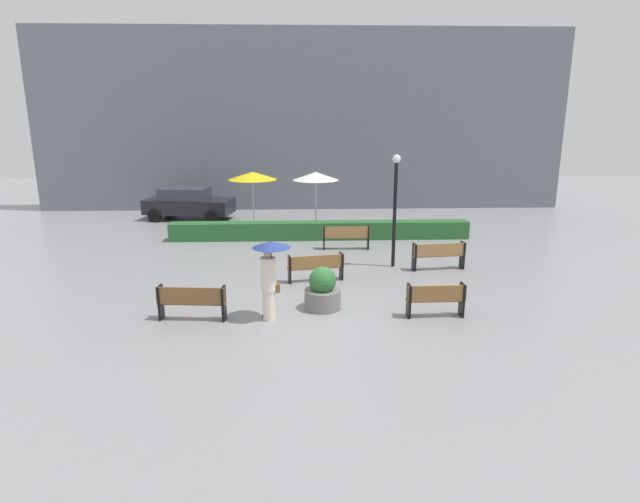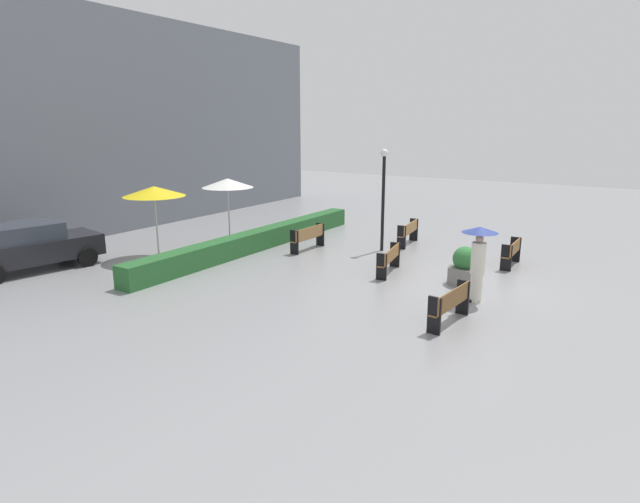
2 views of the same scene
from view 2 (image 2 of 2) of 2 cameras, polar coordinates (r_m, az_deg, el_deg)
ground_plane at (r=16.06m, az=15.82°, el=-3.92°), size 60.00×60.00×0.00m
bench_back_row at (r=20.03m, az=-1.25°, el=1.67°), size 1.84×0.41×0.91m
bench_near_right at (r=18.90m, az=20.05°, el=0.01°), size 1.52×0.37×0.88m
bench_near_left at (r=13.07m, az=13.96°, el=-5.42°), size 1.77×0.48×0.90m
bench_mid_center at (r=17.06m, az=7.54°, el=-0.72°), size 1.80×0.62×0.85m
bench_far_right at (r=21.20m, az=9.57°, el=2.19°), size 1.83×0.53×0.92m
pedestrian_with_umbrella at (r=14.68m, az=16.73°, el=-0.27°), size 0.96×0.96×2.06m
planter_pot at (r=16.35m, az=15.34°, el=-1.76°), size 0.98×0.98×1.16m
lamp_post at (r=19.78m, az=6.86°, el=6.71°), size 0.28×0.28×3.80m
patio_umbrella_yellow at (r=19.45m, az=-17.48°, el=6.21°), size 2.15×2.15×2.57m
patio_umbrella_white at (r=20.71m, az=-9.95°, el=7.28°), size 1.97×1.97×2.65m
hedge_strip at (r=20.34m, az=-6.81°, el=1.26°), size 12.39×0.70×0.73m
building_facade at (r=24.96m, az=-22.18°, el=12.64°), size 28.00×1.20×9.35m
parked_car at (r=19.65m, az=-28.93°, el=0.52°), size 4.45×2.57×1.57m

